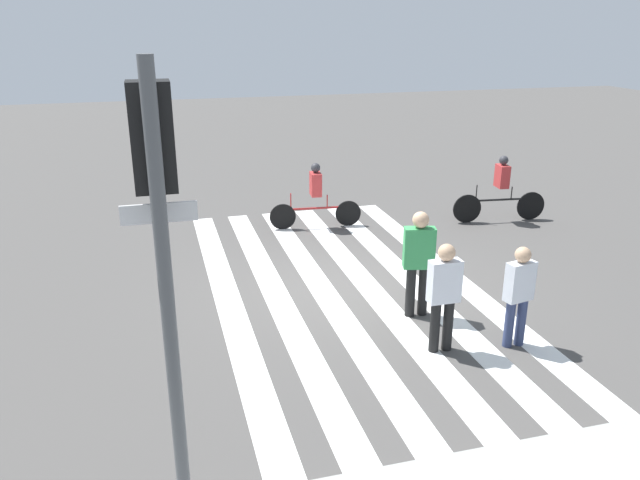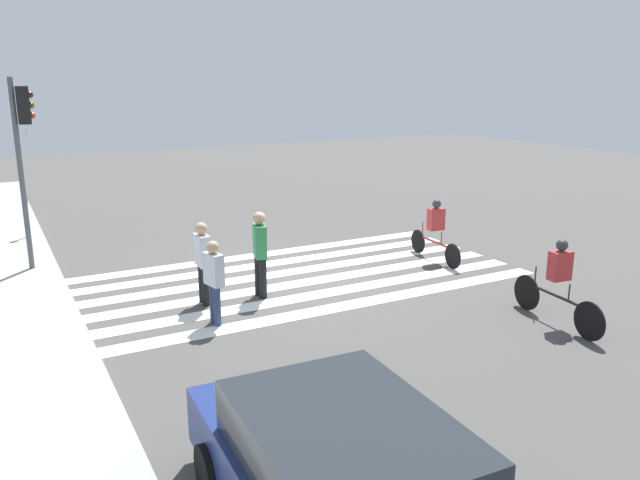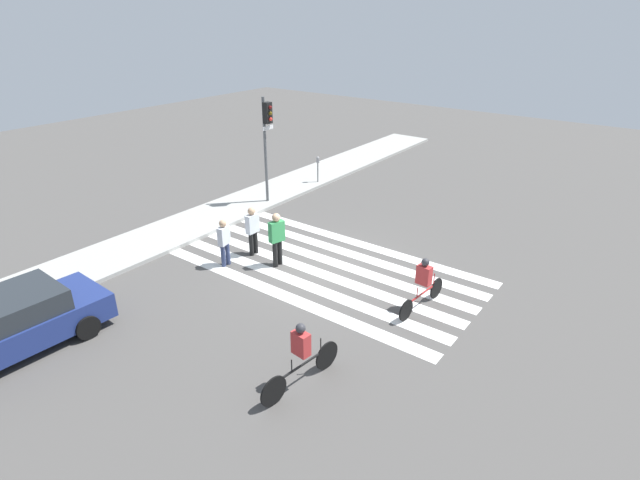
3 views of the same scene
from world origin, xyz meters
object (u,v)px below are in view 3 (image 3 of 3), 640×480
at_px(parking_meter, 318,164).
at_px(cyclist_mid_street, 301,354).
at_px(cyclist_near_curb, 423,282).
at_px(car_parked_dark_suv, 10,324).
at_px(pedestrian_adult_yellow_jacket, 224,240).
at_px(pedestrian_child_with_backpack, 277,236).
at_px(traffic_light, 267,131).
at_px(pedestrian_adult_tall_backpack, 253,228).

distance_m(parking_meter, cyclist_mid_street, 14.25).
xyz_separation_m(cyclist_near_curb, car_parked_dark_suv, (-7.74, 7.24, -0.11)).
height_order(parking_meter, pedestrian_adult_yellow_jacket, pedestrian_adult_yellow_jacket).
bearing_deg(pedestrian_child_with_backpack, traffic_light, -120.46).
relative_size(parking_meter, cyclist_mid_street, 0.59).
distance_m(parking_meter, cyclist_near_curb, 11.45).
height_order(pedestrian_adult_yellow_jacket, pedestrian_adult_tall_backpack, pedestrian_adult_tall_backpack).
distance_m(pedestrian_child_with_backpack, pedestrian_adult_tall_backpack, 1.22).
relative_size(pedestrian_child_with_backpack, pedestrian_adult_yellow_jacket, 1.13).
bearing_deg(cyclist_mid_street, pedestrian_adult_tall_backpack, 59.33).
xyz_separation_m(pedestrian_child_with_backpack, cyclist_near_curb, (0.43, -5.00, -0.18)).
bearing_deg(car_parked_dark_suv, cyclist_near_curb, -40.47).
height_order(traffic_light, parking_meter, traffic_light).
height_order(pedestrian_child_with_backpack, pedestrian_adult_yellow_jacket, pedestrian_child_with_backpack).
height_order(cyclist_mid_street, car_parked_dark_suv, cyclist_mid_street).
xyz_separation_m(parking_meter, car_parked_dark_suv, (-14.82, -1.75, -0.27)).
bearing_deg(cyclist_mid_street, parking_meter, 42.35).
bearing_deg(pedestrian_child_with_backpack, cyclist_mid_street, 61.28).
bearing_deg(cyclist_near_curb, traffic_light, 73.33).
height_order(pedestrian_adult_yellow_jacket, car_parked_dark_suv, pedestrian_adult_yellow_jacket).
height_order(traffic_light, car_parked_dark_suv, traffic_light).
xyz_separation_m(parking_meter, cyclist_near_curb, (-7.08, -8.99, -0.17)).
xyz_separation_m(cyclist_mid_street, cyclist_near_curb, (4.52, -0.72, -0.01)).
bearing_deg(cyclist_mid_street, cyclist_near_curb, -2.19).
distance_m(pedestrian_child_with_backpack, pedestrian_adult_yellow_jacket, 1.72).
xyz_separation_m(pedestrian_child_with_backpack, cyclist_mid_street, (-4.09, -4.28, -0.17)).
bearing_deg(pedestrian_adult_yellow_jacket, cyclist_near_curb, -88.74).
bearing_deg(cyclist_mid_street, pedestrian_child_with_backpack, 53.17).
distance_m(parking_meter, pedestrian_adult_tall_backpack, 7.89).
bearing_deg(car_parked_dark_suv, traffic_light, 11.57).
bearing_deg(cyclist_mid_street, traffic_light, 52.31).
relative_size(pedestrian_child_with_backpack, car_parked_dark_suv, 0.40).
height_order(pedestrian_adult_tall_backpack, cyclist_near_curb, pedestrian_adult_tall_backpack).
bearing_deg(car_parked_dark_suv, parking_meter, 9.36).
distance_m(pedestrian_adult_tall_backpack, cyclist_near_curb, 6.22).
distance_m(traffic_light, cyclist_near_curb, 10.03).
relative_size(pedestrian_adult_yellow_jacket, car_parked_dark_suv, 0.36).
distance_m(cyclist_mid_street, cyclist_near_curb, 4.57).
distance_m(pedestrian_adult_yellow_jacket, cyclist_near_curb, 6.54).
height_order(parking_meter, pedestrian_child_with_backpack, pedestrian_child_with_backpack).
bearing_deg(pedestrian_adult_tall_backpack, pedestrian_child_with_backpack, 83.82).
height_order(traffic_light, pedestrian_child_with_backpack, traffic_light).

